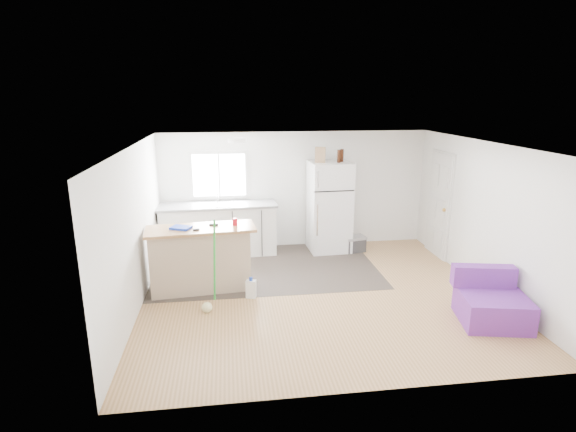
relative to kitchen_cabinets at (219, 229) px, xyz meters
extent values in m
cube|color=#996D40|center=(1.60, -2.14, -0.53)|extent=(5.50, 5.00, 0.01)
cube|color=white|center=(1.60, -2.14, 1.88)|extent=(5.50, 5.00, 0.01)
cube|color=white|center=(1.60, 0.36, 0.68)|extent=(5.50, 0.01, 2.40)
cube|color=white|center=(1.60, -4.64, 0.68)|extent=(5.50, 0.01, 2.40)
cube|color=white|center=(-1.15, -2.14, 0.68)|extent=(0.01, 5.00, 2.40)
cube|color=white|center=(4.35, -2.14, 0.68)|extent=(0.01, 5.00, 2.40)
cube|color=#312B25|center=(0.87, -0.89, -0.52)|extent=(4.05, 2.50, 0.00)
cube|color=white|center=(0.05, 0.35, 1.03)|extent=(1.18, 0.04, 0.98)
cube|color=white|center=(0.05, 0.33, 1.03)|extent=(1.05, 0.01, 0.85)
cube|color=white|center=(0.05, 0.32, 1.03)|extent=(0.03, 0.02, 0.85)
cube|color=white|center=(4.32, -0.59, 0.49)|extent=(0.05, 0.82, 2.03)
cube|color=white|center=(4.33, -0.59, 0.50)|extent=(0.03, 0.92, 2.10)
sphere|color=gold|center=(4.27, -0.91, 0.48)|extent=(0.07, 0.07, 0.07)
cylinder|color=white|center=(0.40, -0.94, 1.84)|extent=(0.30, 0.30, 0.07)
cube|color=white|center=(0.00, 0.00, -0.03)|extent=(2.27, 0.76, 0.99)
cube|color=slate|center=(0.00, 0.00, 0.48)|extent=(2.34, 0.81, 0.04)
cube|color=silver|center=(0.00, -0.03, 0.48)|extent=(0.63, 0.49, 0.07)
cube|color=tan|center=(-0.27, -1.69, -0.02)|extent=(1.62, 0.70, 1.02)
cube|color=#AD724A|center=(-0.24, -1.69, 0.51)|extent=(1.78, 0.82, 0.05)
cube|color=white|center=(2.24, -0.04, 0.39)|extent=(0.84, 0.79, 1.83)
cube|color=black|center=(2.24, -0.42, 0.79)|extent=(0.81, 0.05, 0.02)
cube|color=silver|center=(1.92, -0.43, 1.03)|extent=(0.03, 0.02, 0.33)
cube|color=silver|center=(1.92, -0.43, 0.23)|extent=(0.03, 0.02, 0.64)
cube|color=#313134|center=(2.75, -0.23, -0.39)|extent=(0.45, 0.35, 0.27)
cube|color=gray|center=(2.75, -0.23, -0.23)|extent=(0.47, 0.37, 0.05)
cube|color=#6E31A0|center=(3.86, -3.38, -0.32)|extent=(1.04, 1.00, 0.42)
cube|color=#6E31A0|center=(3.86, -3.07, 0.05)|extent=(0.91, 0.38, 0.31)
cube|color=white|center=(0.53, -2.13, -0.38)|extent=(0.18, 0.15, 0.29)
cylinder|color=#1A3DBA|center=(0.53, -2.13, -0.21)|extent=(0.07, 0.07, 0.06)
cylinder|color=green|center=(-0.01, -2.39, 0.21)|extent=(0.09, 0.37, 1.37)
sphere|color=beige|center=(-0.15, -2.53, -0.46)|extent=(0.16, 0.16, 0.16)
cylinder|color=red|center=(0.31, -1.64, 0.60)|extent=(0.09, 0.09, 0.12)
cube|color=#1435C3|center=(-0.54, -1.72, 0.55)|extent=(0.36, 0.32, 0.04)
cube|color=black|center=(-0.03, -1.60, 0.55)|extent=(0.15, 0.08, 0.03)
cube|color=black|center=(-0.30, -1.84, 0.55)|extent=(0.11, 0.06, 0.03)
cube|color=tan|center=(2.03, -0.09, 1.45)|extent=(0.22, 0.15, 0.30)
cylinder|color=#351609|center=(2.38, -0.15, 1.43)|extent=(0.07, 0.07, 0.25)
cylinder|color=#351609|center=(2.47, -0.04, 1.43)|extent=(0.09, 0.09, 0.25)
camera|label=1|loc=(0.23, -8.70, 2.59)|focal=28.00mm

